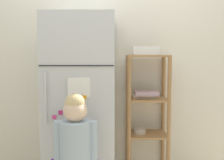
{
  "coord_description": "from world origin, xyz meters",
  "views": [
    {
      "loc": [
        0.03,
        -2.42,
        1.27
      ],
      "look_at": [
        0.0,
        0.02,
        1.07
      ],
      "focal_mm": 43.43,
      "sensor_mm": 36.0,
      "label": 1
    }
  ],
  "objects_px": {
    "refrigerator": "(81,107)",
    "pantry_shelf_unit": "(147,108)",
    "child_standing": "(76,147)",
    "fruit_bin": "(147,51)"
  },
  "relations": [
    {
      "from": "child_standing",
      "to": "fruit_bin",
      "type": "bearing_deg",
      "value": 45.12
    },
    {
      "from": "refrigerator",
      "to": "pantry_shelf_unit",
      "type": "bearing_deg",
      "value": 11.38
    },
    {
      "from": "refrigerator",
      "to": "fruit_bin",
      "type": "distance_m",
      "value": 0.8
    },
    {
      "from": "refrigerator",
      "to": "child_standing",
      "type": "xyz_separation_m",
      "value": [
        0.02,
        -0.48,
        -0.21
      ]
    },
    {
      "from": "child_standing",
      "to": "fruit_bin",
      "type": "relative_size",
      "value": 4.23
    },
    {
      "from": "refrigerator",
      "to": "pantry_shelf_unit",
      "type": "distance_m",
      "value": 0.62
    },
    {
      "from": "pantry_shelf_unit",
      "to": "child_standing",
      "type": "bearing_deg",
      "value": -134.58
    },
    {
      "from": "refrigerator",
      "to": "child_standing",
      "type": "height_order",
      "value": "refrigerator"
    },
    {
      "from": "child_standing",
      "to": "fruit_bin",
      "type": "distance_m",
      "value": 1.1
    },
    {
      "from": "fruit_bin",
      "to": "pantry_shelf_unit",
      "type": "bearing_deg",
      "value": 63.75
    }
  ]
}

